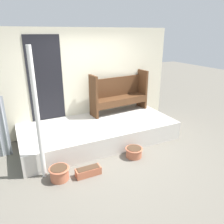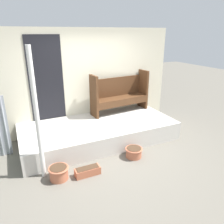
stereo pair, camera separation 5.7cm
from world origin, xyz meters
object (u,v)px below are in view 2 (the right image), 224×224
object	(u,v)px
bench	(119,93)
flower_pot_middle	(134,152)
flower_pot_left	(59,172)
support_post	(37,117)
planter_box_rect	(88,171)

from	to	relation	value
bench	flower_pot_middle	size ratio (longest dim) A/B	4.36
bench	flower_pot_middle	distance (m)	1.87
bench	flower_pot_left	size ratio (longest dim) A/B	4.38
support_post	bench	world-z (taller)	support_post
flower_pot_middle	planter_box_rect	bearing A→B (deg)	-170.69
bench	flower_pot_left	bearing A→B (deg)	-145.92
flower_pot_left	flower_pot_middle	size ratio (longest dim) A/B	0.99
flower_pot_left	flower_pot_middle	xyz separation A→B (m)	(1.59, 0.07, -0.02)
support_post	flower_pot_left	distance (m)	1.07
flower_pot_middle	planter_box_rect	world-z (taller)	flower_pot_middle
flower_pot_left	flower_pot_middle	distance (m)	1.59
support_post	planter_box_rect	distance (m)	1.34
bench	planter_box_rect	size ratio (longest dim) A/B	3.48
support_post	bench	distance (m)	2.72
flower_pot_left	planter_box_rect	xyz separation A→B (m)	(0.50, -0.11, -0.05)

